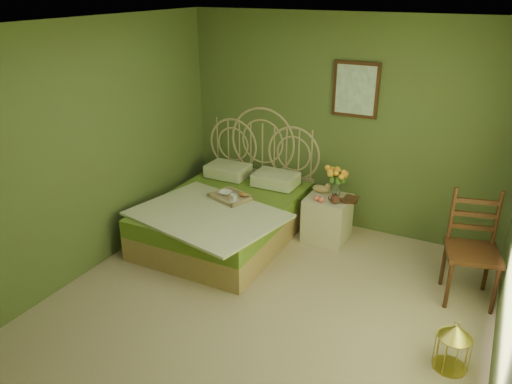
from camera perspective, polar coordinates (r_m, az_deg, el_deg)
The scene contains 13 objects.
floor at distance 4.82m, azimuth 0.05°, elevation -14.13°, with size 4.50×4.50×0.00m, color tan.
ceiling at distance 3.85m, azimuth 0.06°, elevation 18.40°, with size 4.50×4.50×0.00m, color silver.
wall_back at distance 6.15m, azimuth 9.70°, elevation 7.51°, with size 4.00×4.00×0.00m, color #4D6434.
wall_left at distance 5.32m, azimuth -19.56°, elevation 4.05°, with size 4.50×4.50×0.00m, color #4D6434.
wall_art at distance 5.98m, azimuth 11.32°, elevation 11.40°, with size 0.54×0.04×0.64m.
bed at distance 6.07m, azimuth -3.30°, elevation -2.42°, with size 1.78×2.25×1.39m.
nightstand at distance 6.05m, azimuth 8.27°, elevation -2.28°, with size 0.49×0.50×0.97m.
chair at distance 5.26m, azimuth 23.76°, elevation -5.11°, with size 0.58×0.58×1.09m.
birdcage at distance 4.47m, azimuth 21.57°, elevation -16.18°, with size 0.27×0.27×0.41m.
book_lower at distance 5.92m, azimuth 9.99°, elevation -0.79°, with size 0.17×0.22×0.02m, color #381E0F.
book_upper at distance 5.91m, azimuth 10.00°, elevation -0.62°, with size 0.16×0.22×0.02m, color #472819.
cereal_bowl at distance 6.00m, azimuth -3.52°, elevation -0.12°, with size 0.16×0.16×0.04m, color white.
coffee_cup at distance 5.82m, azimuth -2.54°, elevation -0.63°, with size 0.09×0.09×0.08m, color white.
Camera 1 is at (1.74, -3.42, 2.91)m, focal length 35.00 mm.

